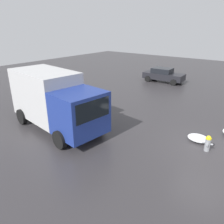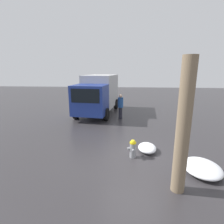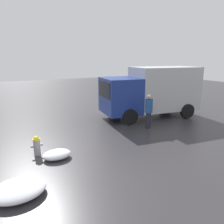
# 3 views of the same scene
# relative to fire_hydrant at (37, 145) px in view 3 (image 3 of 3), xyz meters

# --- Properties ---
(ground_plane) EXTENTS (60.00, 60.00, 0.00)m
(ground_plane) POSITION_rel_fire_hydrant_xyz_m (0.00, -0.00, -0.40)
(ground_plane) COLOR #333033
(fire_hydrant) EXTENTS (0.46, 0.36, 0.78)m
(fire_hydrant) POSITION_rel_fire_hydrant_xyz_m (0.00, 0.00, 0.00)
(fire_hydrant) COLOR gray
(fire_hydrant) RESTS_ON ground_plane
(delivery_truck) EXTENTS (6.36, 3.14, 3.14)m
(delivery_truck) POSITION_rel_fire_hydrant_xyz_m (7.56, 2.62, 1.28)
(delivery_truck) COLOR navy
(delivery_truck) RESTS_ON ground_plane
(pedestrian) EXTENTS (0.40, 0.40, 1.83)m
(pedestrian) POSITION_rel_fire_hydrant_xyz_m (5.89, 0.72, 0.60)
(pedestrian) COLOR #23232D
(pedestrian) RESTS_ON ground_plane
(snow_pile_by_hydrant) EXTENTS (1.52, 1.30, 0.34)m
(snow_pile_by_hydrant) POSITION_rel_fire_hydrant_xyz_m (-0.91, -2.45, -0.23)
(snow_pile_by_hydrant) COLOR white
(snow_pile_by_hydrant) RESTS_ON ground_plane
(snow_pile_curbside) EXTENTS (1.06, 0.80, 0.33)m
(snow_pile_curbside) POSITION_rel_fire_hydrant_xyz_m (0.61, -0.67, -0.24)
(snow_pile_curbside) COLOR white
(snow_pile_curbside) RESTS_ON ground_plane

